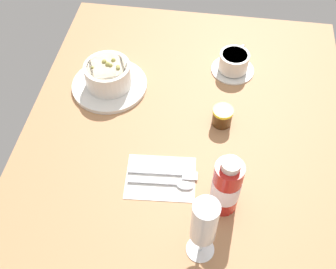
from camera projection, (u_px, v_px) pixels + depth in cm
name	position (u px, v px, depth cm)	size (l,w,h in cm)	color
ground_plane	(183.00, 148.00, 104.73)	(110.00, 84.00, 3.00)	#A8754C
porridge_bowl	(108.00, 77.00, 113.03)	(21.03, 21.03, 8.71)	silver
cutlery_setting	(163.00, 178.00, 97.12)	(13.73, 17.39, 0.90)	silver
coffee_cup	(234.00, 63.00, 117.73)	(12.82, 12.36, 6.09)	silver
wine_glass	(204.00, 224.00, 77.02)	(5.99, 5.99, 18.82)	white
jam_jar	(222.00, 116.00, 105.79)	(5.33, 5.33, 5.10)	#492B12
sauce_bottle_red	(226.00, 187.00, 86.94)	(6.31, 6.31, 16.93)	#B21E19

